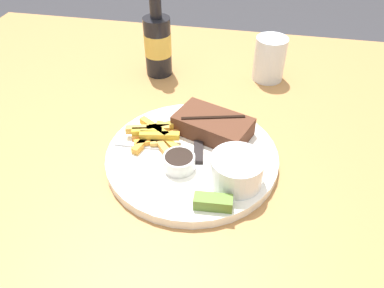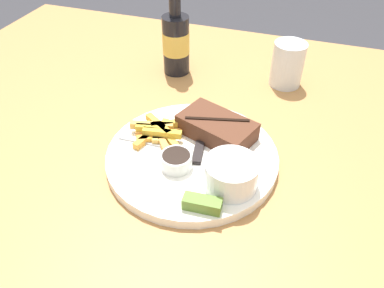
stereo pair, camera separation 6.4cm
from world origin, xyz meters
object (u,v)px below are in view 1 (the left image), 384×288
at_px(steak_portion, 213,126).
at_px(fork_utensil, 148,147).
at_px(dinner_plate, 192,157).
at_px(coleslaw_cup, 237,169).
at_px(drinking_glass, 270,59).
at_px(dipping_sauce_cup, 179,161).
at_px(pickle_spear, 213,202).
at_px(knife_utensil, 199,138).
at_px(beer_bottle, 158,43).

bearing_deg(steak_portion, fork_utensil, -149.30).
height_order(dinner_plate, coleslaw_cup, coleslaw_cup).
height_order(dinner_plate, steak_portion, steak_portion).
bearing_deg(drinking_glass, dinner_plate, -110.78).
xyz_separation_m(dipping_sauce_cup, fork_utensil, (-0.07, 0.04, -0.01)).
xyz_separation_m(steak_portion, fork_utensil, (-0.11, -0.06, -0.02)).
bearing_deg(pickle_spear, knife_utensil, 107.88).
bearing_deg(dipping_sauce_cup, fork_utensil, 149.64).
relative_size(coleslaw_cup, pickle_spear, 1.43).
xyz_separation_m(steak_portion, coleslaw_cup, (0.05, -0.11, 0.01)).
bearing_deg(dipping_sauce_cup, drinking_glass, 69.46).
bearing_deg(drinking_glass, pickle_spear, -98.68).
relative_size(dipping_sauce_cup, drinking_glass, 0.53).
relative_size(coleslaw_cup, drinking_glass, 0.85).
bearing_deg(knife_utensil, steak_portion, -54.40).
xyz_separation_m(steak_portion, drinking_glass, (0.09, 0.25, 0.01)).
bearing_deg(pickle_spear, coleslaw_cup, 64.77).
distance_m(knife_utensil, drinking_glass, 0.30).
bearing_deg(steak_portion, pickle_spear, -81.25).
distance_m(pickle_spear, knife_utensil, 0.16).
xyz_separation_m(dinner_plate, fork_utensil, (-0.08, -0.00, 0.01)).
distance_m(dinner_plate, dipping_sauce_cup, 0.05).
bearing_deg(fork_utensil, steak_portion, 28.96).
distance_m(dinner_plate, coleslaw_cup, 0.10).
bearing_deg(coleslaw_cup, fork_utensil, 162.47).
xyz_separation_m(pickle_spear, knife_utensil, (-0.05, 0.15, -0.01)).
xyz_separation_m(steak_portion, beer_bottle, (-0.16, 0.23, 0.04)).
distance_m(dinner_plate, pickle_spear, 0.13).
xyz_separation_m(pickle_spear, beer_bottle, (-0.19, 0.40, 0.05)).
bearing_deg(dipping_sauce_cup, coleslaw_cup, -7.49).
xyz_separation_m(dinner_plate, beer_bottle, (-0.14, 0.29, 0.07)).
height_order(coleslaw_cup, fork_utensil, coleslaw_cup).
bearing_deg(dinner_plate, dipping_sauce_cup, -108.64).
bearing_deg(beer_bottle, fork_utensil, -78.99).
xyz_separation_m(dinner_plate, knife_utensil, (0.00, 0.04, 0.01)).
distance_m(dinner_plate, fork_utensil, 0.08).
relative_size(steak_portion, beer_bottle, 0.71).
relative_size(dinner_plate, beer_bottle, 1.38).
xyz_separation_m(dipping_sauce_cup, drinking_glass, (0.13, 0.35, 0.02)).
bearing_deg(pickle_spear, beer_bottle, 115.26).
relative_size(knife_utensil, beer_bottle, 0.76).
height_order(fork_utensil, beer_bottle, beer_bottle).
bearing_deg(beer_bottle, dipping_sauce_cup, -69.67).
bearing_deg(dipping_sauce_cup, dinner_plate, 71.36).
distance_m(pickle_spear, fork_utensil, 0.17).
distance_m(dipping_sauce_cup, beer_bottle, 0.35).
bearing_deg(coleslaw_cup, drinking_glass, 84.25).
distance_m(dinner_plate, beer_bottle, 0.33).
bearing_deg(beer_bottle, dinner_plate, -64.81).
bearing_deg(coleslaw_cup, pickle_spear, -115.23).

